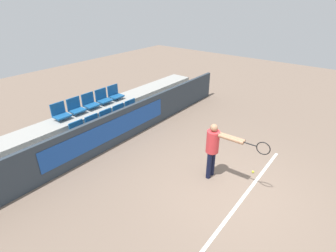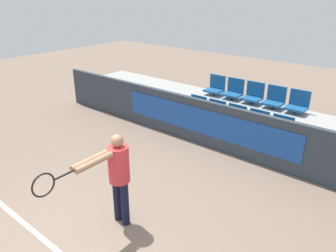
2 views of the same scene
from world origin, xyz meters
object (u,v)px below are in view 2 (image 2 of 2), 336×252
(stadium_chair_4, at_px, (280,130))
(stadium_chair_5, at_px, (215,87))
(stadium_chair_8, at_px, (274,99))
(stadium_chair_6, at_px, (234,91))
(stadium_chair_9, at_px, (298,104))
(stadium_chair_0, at_px, (196,108))
(stadium_chair_2, at_px, (235,118))
(stadium_chair_7, at_px, (253,95))
(stadium_chair_1, at_px, (215,113))
(stadium_chair_3, at_px, (257,124))
(tennis_player, at_px, (115,172))

(stadium_chair_4, relative_size, stadium_chair_5, 1.00)
(stadium_chair_4, relative_size, stadium_chair_8, 1.00)
(stadium_chair_6, relative_size, stadium_chair_9, 1.00)
(stadium_chair_0, height_order, stadium_chair_2, same)
(stadium_chair_7, distance_m, stadium_chair_9, 1.16)
(stadium_chair_1, distance_m, stadium_chair_5, 1.15)
(stadium_chair_3, xyz_separation_m, stadium_chair_8, (0.00, 0.92, 0.39))
(stadium_chair_2, height_order, stadium_chair_5, stadium_chair_5)
(stadium_chair_2, distance_m, stadium_chair_9, 1.53)
(stadium_chair_7, bearing_deg, stadium_chair_8, 0.00)
(stadium_chair_5, distance_m, stadium_chair_6, 0.58)
(stadium_chair_6, height_order, stadium_chair_9, same)
(stadium_chair_7, height_order, stadium_chair_8, same)
(stadium_chair_6, distance_m, stadium_chair_8, 1.16)
(stadium_chair_0, height_order, stadium_chair_9, stadium_chair_9)
(stadium_chair_2, height_order, stadium_chair_3, same)
(stadium_chair_1, xyz_separation_m, tennis_player, (0.73, -4.02, 0.36))
(stadium_chair_4, distance_m, stadium_chair_8, 1.15)
(stadium_chair_5, height_order, stadium_chair_7, same)
(stadium_chair_0, xyz_separation_m, stadium_chair_4, (2.33, 0.00, 0.00))
(stadium_chair_5, bearing_deg, tennis_player, -75.16)
(stadium_chair_2, relative_size, stadium_chair_3, 1.00)
(stadium_chair_1, height_order, stadium_chair_3, same)
(stadium_chair_0, bearing_deg, stadium_chair_9, 21.49)
(stadium_chair_1, height_order, stadium_chair_2, same)
(stadium_chair_5, relative_size, stadium_chair_9, 1.00)
(stadium_chair_3, bearing_deg, stadium_chair_4, 0.00)
(stadium_chair_8, bearing_deg, tennis_player, -95.06)
(stadium_chair_5, height_order, stadium_chair_8, same)
(stadium_chair_3, xyz_separation_m, stadium_chair_4, (0.58, 0.00, 0.00))
(stadium_chair_2, height_order, stadium_chair_8, stadium_chair_8)
(stadium_chair_4, height_order, stadium_chair_9, stadium_chair_9)
(stadium_chair_4, xyz_separation_m, stadium_chair_6, (-1.75, 0.92, 0.39))
(tennis_player, bearing_deg, stadium_chair_8, 83.44)
(stadium_chair_2, distance_m, stadium_chair_7, 1.00)
(stadium_chair_1, bearing_deg, stadium_chair_5, 122.41)
(stadium_chair_3, relative_size, stadium_chair_8, 1.00)
(stadium_chair_1, xyz_separation_m, stadium_chair_5, (-0.58, 0.92, 0.39))
(stadium_chair_2, xyz_separation_m, stadium_chair_7, (0.00, 0.92, 0.39))
(stadium_chair_0, height_order, tennis_player, tennis_player)
(stadium_chair_4, xyz_separation_m, stadium_chair_8, (-0.58, 0.92, 0.39))
(stadium_chair_1, bearing_deg, stadium_chair_0, 180.00)
(stadium_chair_0, bearing_deg, stadium_chair_3, 0.00)
(stadium_chair_8, bearing_deg, stadium_chair_9, 0.00)
(stadium_chair_6, xyz_separation_m, stadium_chair_8, (1.16, 0.00, 0.00))
(stadium_chair_9, bearing_deg, tennis_player, -101.66)
(stadium_chair_3, distance_m, stadium_chair_8, 1.00)
(stadium_chair_1, height_order, stadium_chair_8, stadium_chair_8)
(stadium_chair_7, bearing_deg, stadium_chair_2, -90.00)
(stadium_chair_1, relative_size, stadium_chair_5, 1.00)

